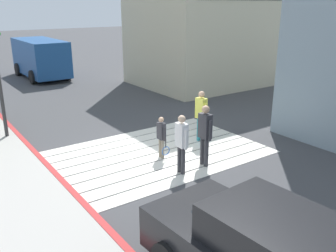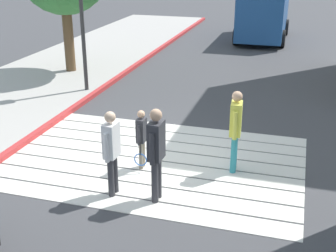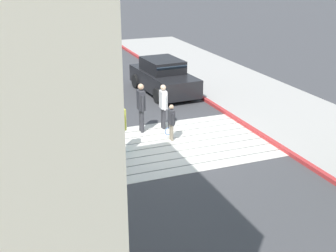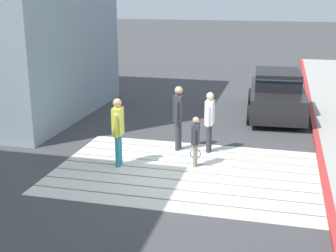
# 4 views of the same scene
# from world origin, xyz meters

# --- Properties ---
(ground_plane) EXTENTS (120.00, 120.00, 0.00)m
(ground_plane) POSITION_xyz_m (0.00, 0.00, 0.00)
(ground_plane) COLOR #424244
(crosswalk_stripes) EXTENTS (6.40, 4.35, 0.01)m
(crosswalk_stripes) POSITION_xyz_m (0.00, -0.00, 0.01)
(crosswalk_stripes) COLOR silver
(crosswalk_stripes) RESTS_ON ground
(curb_painted) EXTENTS (0.16, 40.00, 0.13)m
(curb_painted) POSITION_xyz_m (-3.25, 0.00, 0.07)
(curb_painted) COLOR #BC3333
(curb_painted) RESTS_ON ground
(van_down_street) EXTENTS (2.37, 5.21, 2.35)m
(van_down_street) POSITION_xyz_m (0.90, 14.51, 1.28)
(van_down_street) COLOR #1E4C8C
(van_down_street) RESTS_ON ground
(pedestrian_adult_lead) EXTENTS (0.24, 0.52, 1.80)m
(pedestrian_adult_lead) POSITION_xyz_m (0.55, -1.57, 1.05)
(pedestrian_adult_lead) COLOR #333338
(pedestrian_adult_lead) RESTS_ON ground
(pedestrian_adult_trailing) EXTENTS (0.23, 0.49, 1.68)m
(pedestrian_adult_trailing) POSITION_xyz_m (-0.31, -1.60, 0.98)
(pedestrian_adult_trailing) COLOR #333338
(pedestrian_adult_trailing) RESTS_ON ground
(pedestrian_adult_side) EXTENTS (0.25, 0.51, 1.75)m
(pedestrian_adult_side) POSITION_xyz_m (1.73, 0.01, 1.02)
(pedestrian_adult_side) COLOR teal
(pedestrian_adult_side) RESTS_ON ground
(pedestrian_child_with_racket) EXTENTS (0.28, 0.39, 1.30)m
(pedestrian_child_with_racket) POSITION_xyz_m (-0.15, -0.41, 0.73)
(pedestrian_child_with_racket) COLOR gray
(pedestrian_child_with_racket) RESTS_ON ground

